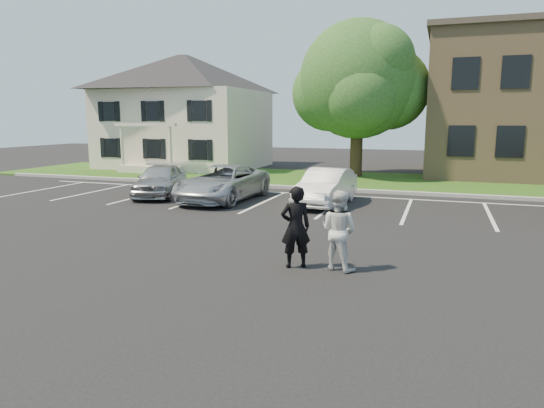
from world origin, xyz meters
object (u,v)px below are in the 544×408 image
object	(u,v)px
tree	(360,83)
car_silver_west	(160,180)
man_black_suit	(296,227)
man_white_shirt	(339,230)
house	(185,112)
car_silver_minivan	(223,183)
car_white_sedan	(326,187)

from	to	relation	value
tree	car_silver_west	xyz separation A→B (m)	(-6.95, -9.96, -4.64)
man_black_suit	man_white_shirt	world-z (taller)	man_black_suit
house	car_silver_minivan	distance (m)	15.01
house	tree	world-z (taller)	tree
tree	man_white_shirt	bearing A→B (deg)	-81.97
house	car_white_sedan	size ratio (longest dim) A/B	2.41
tree	car_silver_minivan	distance (m)	11.76
tree	car_silver_west	world-z (taller)	tree
man_black_suit	man_white_shirt	xyz separation A→B (m)	(0.94, 0.17, -0.04)
house	tree	size ratio (longest dim) A/B	1.17
tree	car_white_sedan	distance (m)	10.78
man_black_suit	car_silver_minivan	xyz separation A→B (m)	(-5.47, 7.87, -0.21)
house	man_white_shirt	distance (m)	24.86
car_silver_minivan	tree	bearing A→B (deg)	71.25
house	car_silver_west	bearing A→B (deg)	-65.72
man_white_shirt	car_silver_west	world-z (taller)	man_white_shirt
man_black_suit	car_silver_minivan	distance (m)	9.59
man_white_shirt	car_white_sedan	world-z (taller)	man_white_shirt
man_black_suit	car_silver_minivan	bearing A→B (deg)	-83.25
car_silver_west	car_silver_minivan	world-z (taller)	car_silver_minivan
car_silver_west	tree	bearing A→B (deg)	38.57
car_silver_west	car_white_sedan	size ratio (longest dim) A/B	0.97
car_white_sedan	man_white_shirt	bearing A→B (deg)	-71.54
man_black_suit	car_silver_minivan	world-z (taller)	man_black_suit
man_white_shirt	car_silver_minivan	distance (m)	10.02
man_black_suit	car_white_sedan	bearing A→B (deg)	-109.74
house	car_silver_minivan	size ratio (longest dim) A/B	1.98
man_white_shirt	car_silver_minivan	size ratio (longest dim) A/B	0.34
man_white_shirt	man_black_suit	bearing A→B (deg)	29.42
man_black_suit	man_white_shirt	bearing A→B (deg)	162.04
car_silver_west	house	bearing A→B (deg)	97.74
car_silver_west	car_white_sedan	world-z (taller)	car_silver_west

